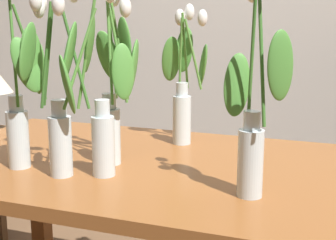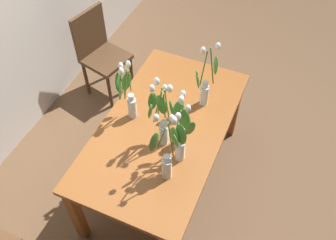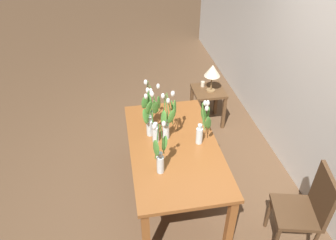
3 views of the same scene
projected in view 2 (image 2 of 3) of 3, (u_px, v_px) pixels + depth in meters
The scene contains 9 objects.
ground_plane at pixel (165, 177), 3.32m from camera, with size 18.00×18.00×0.00m, color brown.
dining_table at pixel (164, 134), 2.82m from camera, with size 1.60×0.90×0.74m.
tulip_vase_0 at pixel (162, 119), 2.49m from camera, with size 0.20×0.18×0.58m.
tulip_vase_1 at pixel (182, 130), 2.49m from camera, with size 0.14×0.17×0.56m.
tulip_vase_2 at pixel (179, 139), 2.39m from camera, with size 0.24×0.18×0.58m.
tulip_vase_3 at pixel (166, 158), 2.35m from camera, with size 0.16×0.20×0.59m.
tulip_vase_4 at pixel (128, 97), 2.67m from camera, with size 0.20×0.15×0.51m.
tulip_vase_5 at pixel (205, 86), 2.77m from camera, with size 0.20×0.16×0.58m.
dining_chair at pixel (99, 50), 3.67m from camera, with size 0.48×0.48×0.93m.
Camera 2 is at (-1.58, -0.72, 2.88)m, focal length 39.06 mm.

